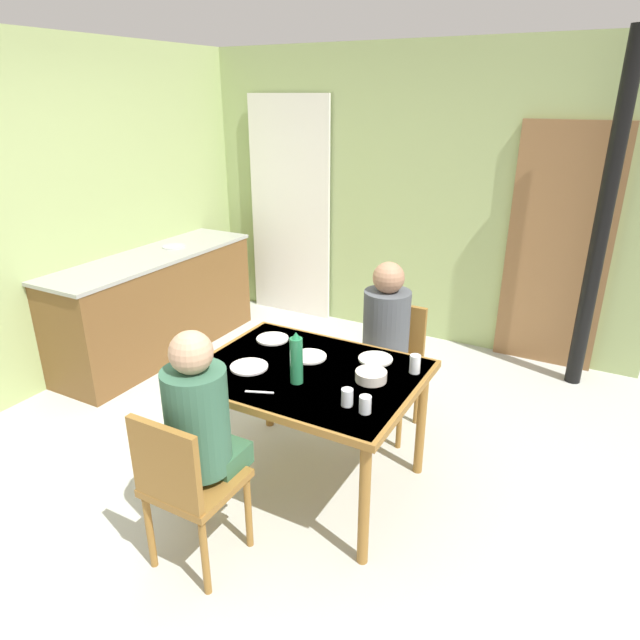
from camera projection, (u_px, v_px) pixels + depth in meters
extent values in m
plane|color=#B7BAB2|center=(249.00, 466.00, 3.52)|extent=(6.61, 6.61, 0.00)
cube|color=#A0B573|center=(405.00, 197.00, 5.09)|extent=(4.27, 0.10, 2.60)
cube|color=#A3B772|center=(79.00, 212.00, 4.45)|extent=(0.10, 3.81, 2.60)
cube|color=brown|center=(558.00, 250.00, 4.53)|extent=(0.80, 0.05, 2.00)
cylinder|color=black|center=(602.00, 223.00, 4.06)|extent=(0.12, 0.12, 2.60)
cube|color=white|center=(290.00, 210.00, 5.61)|extent=(0.90, 0.03, 2.19)
cube|color=brown|center=(156.00, 306.00, 4.94)|extent=(0.60, 1.98, 0.87)
cube|color=#9E9E99|center=(150.00, 257.00, 4.77)|extent=(0.61, 2.02, 0.03)
cylinder|color=#B7B7BC|center=(174.00, 247.00, 5.00)|extent=(0.21, 0.21, 0.01)
cube|color=olive|center=(307.00, 374.00, 3.10)|extent=(1.24, 0.96, 0.04)
cube|color=#F0B86C|center=(307.00, 371.00, 3.09)|extent=(1.19, 0.92, 0.00)
cylinder|color=olive|center=(188.00, 441.00, 3.15)|extent=(0.06, 0.06, 0.71)
cylinder|color=olive|center=(364.00, 504.00, 2.67)|extent=(0.06, 0.06, 0.71)
cylinder|color=olive|center=(268.00, 380.00, 3.82)|extent=(0.06, 0.06, 0.71)
cylinder|color=olive|center=(421.00, 422.00, 3.33)|extent=(0.06, 0.06, 0.71)
cube|color=olive|center=(196.00, 483.00, 2.67)|extent=(0.40, 0.40, 0.04)
cube|color=olive|center=(165.00, 467.00, 2.44)|extent=(0.38, 0.04, 0.42)
cylinder|color=olive|center=(196.00, 492.00, 2.98)|extent=(0.04, 0.04, 0.41)
cylinder|color=olive|center=(248.00, 513.00, 2.82)|extent=(0.04, 0.04, 0.41)
cylinder|color=olive|center=(150.00, 533.00, 2.70)|extent=(0.04, 0.04, 0.41)
cylinder|color=olive|center=(205.00, 559.00, 2.55)|extent=(0.04, 0.04, 0.41)
cube|color=olive|center=(387.00, 371.00, 3.75)|extent=(0.40, 0.40, 0.04)
cube|color=olive|center=(398.00, 333.00, 3.81)|extent=(0.38, 0.04, 0.42)
cylinder|color=olive|center=(399.00, 420.00, 3.63)|extent=(0.04, 0.04, 0.41)
cylinder|color=olive|center=(352.00, 407.00, 3.78)|extent=(0.04, 0.04, 0.41)
cylinder|color=olive|center=(417.00, 397.00, 3.90)|extent=(0.04, 0.04, 0.41)
cylinder|color=olive|center=(373.00, 386.00, 4.05)|extent=(0.04, 0.04, 0.41)
cube|color=#356342|center=(216.00, 454.00, 2.78)|extent=(0.30, 0.22, 0.12)
cylinder|color=#38664C|center=(198.00, 420.00, 2.59)|extent=(0.30, 0.30, 0.52)
sphere|color=tan|center=(191.00, 352.00, 2.46)|extent=(0.20, 0.20, 0.20)
cube|color=#554B5C|center=(378.00, 372.00, 3.59)|extent=(0.30, 0.22, 0.12)
cylinder|color=#4C5156|center=(386.00, 330.00, 3.58)|extent=(0.30, 0.30, 0.52)
sphere|color=#A87A5B|center=(389.00, 278.00, 3.45)|extent=(0.20, 0.20, 0.20)
cylinder|color=#28814D|center=(296.00, 361.00, 2.92)|extent=(0.07, 0.07, 0.26)
cone|color=#1C7642|center=(296.00, 335.00, 2.87)|extent=(0.05, 0.05, 0.04)
cylinder|color=silver|center=(371.00, 376.00, 2.98)|extent=(0.17, 0.17, 0.05)
cylinder|color=white|center=(249.00, 367.00, 3.12)|extent=(0.21, 0.21, 0.01)
cylinder|color=white|center=(375.00, 359.00, 3.22)|extent=(0.20, 0.20, 0.01)
cylinder|color=white|center=(309.00, 356.00, 3.25)|extent=(0.20, 0.20, 0.01)
cylinder|color=white|center=(272.00, 339.00, 3.48)|extent=(0.20, 0.20, 0.01)
cylinder|color=silver|center=(365.00, 404.00, 2.67)|extent=(0.06, 0.06, 0.09)
cylinder|color=silver|center=(415.00, 364.00, 3.05)|extent=(0.06, 0.06, 0.11)
cylinder|color=silver|center=(347.00, 397.00, 2.73)|extent=(0.06, 0.06, 0.09)
cube|color=silver|center=(208.00, 381.00, 2.98)|extent=(0.03, 0.15, 0.00)
cube|color=silver|center=(259.00, 392.00, 2.87)|extent=(0.15, 0.07, 0.00)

